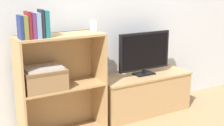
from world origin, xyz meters
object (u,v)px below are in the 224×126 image
Objects in this scene: storage_basket_left at (44,78)px; laptop at (43,68)px; book_maroon at (28,25)px; book_teal at (45,24)px; baby_monitor at (93,26)px; book_navy at (20,27)px; tv_stand at (143,93)px; book_olive at (24,27)px; book_charcoal at (41,23)px; book_plum at (32,25)px; tv at (145,52)px; book_skyblue at (37,25)px.

laptop is (0.00, 0.00, 0.09)m from storage_basket_left.
book_maroon is at bearing -161.04° from laptop.
baby_monitor is at bearing 6.56° from book_teal.
book_navy is at bearing 180.00° from book_maroon.
book_olive is (-1.27, -0.09, 0.82)m from tv_stand.
book_olive is 0.52× the size of storage_basket_left.
book_navy is at bearing 180.00° from book_olive.
storage_basket_left is (-0.50, -0.02, -0.42)m from baby_monitor.
baby_monitor is at bearing 6.11° from book_charcoal.
book_teal reaches higher than storage_basket_left.
tv is at bearing 4.32° from book_plum.
book_maroon reaches higher than tv_stand.
storage_basket_left is at bearing 0.00° from laptop.
baby_monitor reaches higher than tv.
book_charcoal is at bearing 0.00° from book_maroon.
baby_monitor is 0.65m from storage_basket_left.
book_charcoal is 0.39m from laptop.
tv_stand is at bearing 90.00° from tv.
book_maroon is 0.11m from book_charcoal.
baby_monitor is (0.62, 0.05, -0.06)m from book_maroon.
book_charcoal reaches higher than laptop.
book_skyblue is at bearing 0.00° from book_plum.
baby_monitor is at bearing -176.63° from tv.
book_maroon is 0.49m from storage_basket_left.
tv_stand is 1.47m from book_plum.
tv_stand is at bearing 4.17° from book_olive.
tv_stand is 1.54m from book_navy.
book_plum is 0.48m from storage_basket_left.
tv_stand is at bearing 4.84° from book_teal.
book_olive is 0.18m from book_teal.
book_charcoal is 0.63× the size of storage_basket_left.
storage_basket_left is (-0.03, 0.04, -0.48)m from book_teal.
laptop is at bearing 12.44° from book_navy.
baby_monitor reaches higher than storage_basket_left.
book_skyblue is 0.38m from laptop.
tv is 0.70m from baby_monitor.
baby_monitor is at bearing 5.71° from book_skyblue.
tv_stand is 4.66× the size of book_maroon.
storage_basket_left is at bearing 12.44° from book_navy.
book_teal reaches higher than laptop.
laptop reaches higher than tv_stand.
baby_monitor is at bearing -176.49° from tv_stand.
tv_stand is 4.62× the size of book_teal.
book_charcoal is 1.74× the size of baby_monitor.
laptop is (0.15, 0.04, -0.37)m from book_olive.
book_teal is (0.21, 0.00, 0.01)m from book_navy.
book_charcoal is at bearing -173.89° from baby_monitor.
book_navy is (-1.30, -0.09, 0.37)m from tv.
book_skyblue reaches higher than book_navy.
book_navy is 0.92× the size of book_plum.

